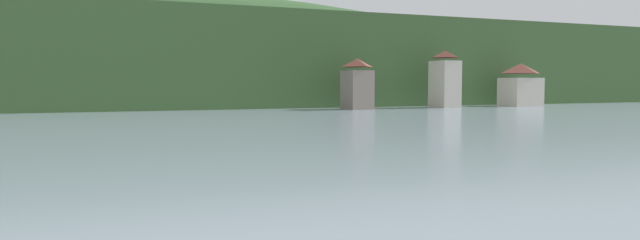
% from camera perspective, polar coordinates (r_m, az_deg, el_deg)
% --- Properties ---
extents(wooded_hillside, '(352.00, 58.64, 36.56)m').
position_cam_1_polar(wooded_hillside, '(114.68, -23.46, 4.59)').
color(wooded_hillside, '#38562D').
rests_on(wooded_hillside, ground_plane).
extents(shore_building_westcentral, '(3.63, 4.46, 7.35)m').
position_cam_1_polar(shore_building_westcentral, '(83.89, 3.70, 3.51)').
color(shore_building_westcentral, gray).
rests_on(shore_building_westcentral, ground_plane).
extents(shore_building_central, '(3.34, 4.60, 8.84)m').
position_cam_1_polar(shore_building_central, '(91.88, 12.26, 3.90)').
color(shore_building_central, beige).
rests_on(shore_building_central, ground_plane).
extents(shore_building_eastcentral, '(6.02, 5.07, 7.09)m').
position_cam_1_polar(shore_building_eastcentral, '(101.68, 19.24, 3.27)').
color(shore_building_eastcentral, beige).
rests_on(shore_building_eastcentral, ground_plane).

